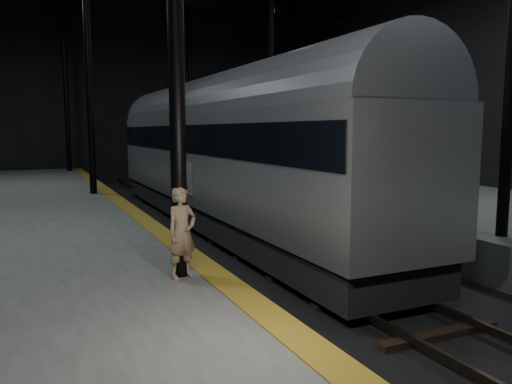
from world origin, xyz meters
TOP-DOWN VIEW (x-y plane):
  - ground at (0.00, 0.00)m, footprint 44.00×44.00m
  - platform_right at (7.50, 0.00)m, footprint 9.00×43.80m
  - tactile_strip at (-3.25, 0.00)m, footprint 0.50×43.80m
  - track at (0.00, 0.00)m, footprint 2.40×43.00m
  - train at (-0.00, 4.25)m, footprint 2.90×19.33m
  - woman at (-3.80, -4.14)m, footprint 0.64×0.53m

SIDE VIEW (x-z plane):
  - ground at x=0.00m, z-range 0.00..0.00m
  - track at x=0.00m, z-range -0.05..0.19m
  - platform_right at x=7.50m, z-range 0.00..1.00m
  - tactile_strip at x=-3.25m, z-range 1.00..1.01m
  - woman at x=-3.80m, z-range 1.00..2.50m
  - train at x=0.00m, z-range 0.30..5.47m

